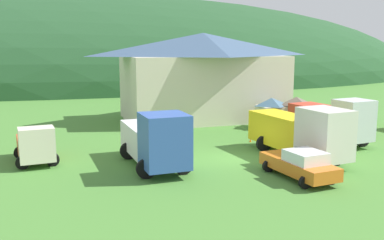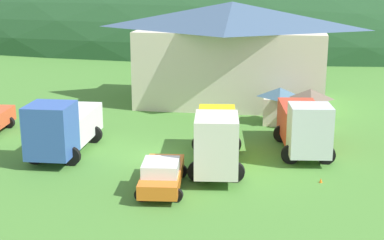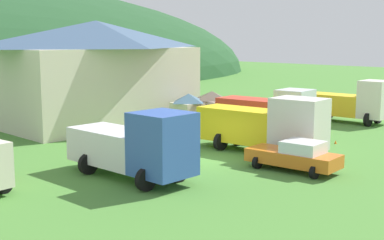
% 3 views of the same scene
% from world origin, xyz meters
% --- Properties ---
extents(ground_plane, '(200.00, 200.00, 0.00)m').
position_xyz_m(ground_plane, '(0.00, 0.00, 0.00)').
color(ground_plane, '#477F33').
extents(forested_hill_backdrop, '(144.19, 60.00, 33.43)m').
position_xyz_m(forested_hill_backdrop, '(0.00, 65.06, 0.00)').
color(forested_hill_backdrop, '#234C28').
rests_on(forested_hill_backdrop, ground).
extents(depot_building, '(16.17, 9.48, 8.39)m').
position_xyz_m(depot_building, '(3.15, 15.34, 4.33)').
color(depot_building, beige).
rests_on(depot_building, ground).
extents(play_shed_cream, '(2.45, 2.25, 2.67)m').
position_xyz_m(play_shed_cream, '(7.28, 8.94, 1.38)').
color(play_shed_cream, beige).
rests_on(play_shed_cream, ground).
extents(play_shed_pink, '(2.42, 2.69, 2.75)m').
position_xyz_m(play_shed_pink, '(9.42, 8.40, 1.42)').
color(play_shed_pink, beige).
rests_on(play_shed_pink, ground).
extents(box_truck_blue, '(3.44, 7.54, 3.57)m').
position_xyz_m(box_truck_blue, '(-5.51, -0.50, 1.75)').
color(box_truck_blue, '#3356AD').
rests_on(box_truck_blue, ground).
extents(flatbed_truck_yellow, '(3.58, 8.44, 3.57)m').
position_xyz_m(flatbed_truck_yellow, '(3.90, -1.39, 1.82)').
color(flatbed_truck_yellow, silver).
rests_on(flatbed_truck_yellow, ground).
extents(tow_truck_silver, '(3.65, 7.26, 3.48)m').
position_xyz_m(tow_truck_silver, '(8.80, 2.22, 1.74)').
color(tow_truck_silver, silver).
rests_on(tow_truck_silver, ground).
extents(service_pickup_orange, '(2.71, 5.14, 1.66)m').
position_xyz_m(service_pickup_orange, '(1.56, -5.06, 0.83)').
color(service_pickup_orange, orange).
rests_on(service_pickup_orange, ground).
extents(traffic_cone_near_pickup, '(0.36, 0.36, 0.46)m').
position_xyz_m(traffic_cone_near_pickup, '(9.62, -2.78, 0.00)').
color(traffic_cone_near_pickup, orange).
rests_on(traffic_cone_near_pickup, ground).
extents(traffic_cone_mid_row, '(0.36, 0.36, 0.55)m').
position_xyz_m(traffic_cone_mid_row, '(3.01, 4.22, 0.00)').
color(traffic_cone_mid_row, orange).
rests_on(traffic_cone_mid_row, ground).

